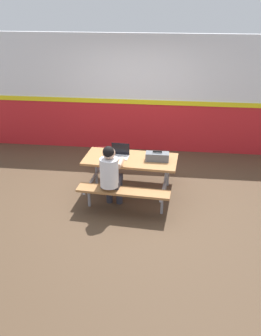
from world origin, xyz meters
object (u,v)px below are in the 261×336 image
Objects in this scene: student_nearer at (110,173)px; picnic_table_main at (130,167)px; backpack_dark at (103,158)px; laptop_silver at (120,154)px; toolbox_grey at (157,157)px.

picnic_table_main is at bearing 63.64° from student_nearer.
picnic_table_main is 1.38m from backpack_dark.
laptop_silver reaches higher than picnic_table_main.
student_nearer reaches higher than toolbox_grey.
student_nearer is 3.02× the size of toolbox_grey.
student_nearer is 0.60m from laptop_silver.
student_nearer is 3.60× the size of laptop_silver.
laptop_silver is at bearing 165.30° from picnic_table_main.
laptop_silver reaches higher than backpack_dark.
student_nearer is at bearing -74.72° from backpack_dark.
picnic_table_main is 0.62m from student_nearer.
student_nearer is at bearing -145.49° from toolbox_grey.
backpack_dark is (-1.19, 1.16, -0.60)m from toolbox_grey.
laptop_silver is at bearing 172.69° from toolbox_grey.
picnic_table_main is 0.30m from laptop_silver.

